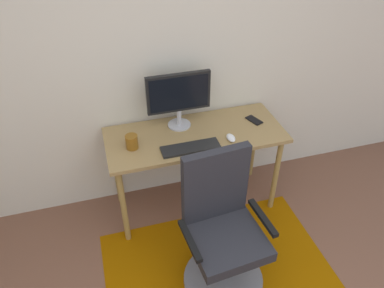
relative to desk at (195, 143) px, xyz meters
name	(u,v)px	position (x,y,z in m)	size (l,w,h in m)	color
wall_back	(162,50)	(-0.15, 0.35, 0.63)	(6.00, 0.10, 2.60)	beige
area_rug	(218,269)	(-0.03, -0.70, -0.66)	(1.63, 1.12, 0.01)	#874800
desk	(195,143)	(0.00, 0.00, 0.00)	(1.37, 0.57, 0.75)	olive
monitor	(179,95)	(-0.09, 0.14, 0.36)	(0.49, 0.18, 0.45)	#B2B2B7
keyboard	(191,148)	(-0.09, -0.17, 0.10)	(0.43, 0.13, 0.02)	black
computer_mouse	(231,138)	(0.23, -0.15, 0.10)	(0.06, 0.10, 0.03)	white
coffee_cup	(132,142)	(-0.49, -0.04, 0.14)	(0.09, 0.09, 0.11)	brown
cell_phone	(254,120)	(0.51, 0.04, 0.09)	(0.07, 0.14, 0.01)	black
office_chair	(222,238)	(-0.04, -0.74, -0.26)	(0.57, 0.56, 1.04)	slate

